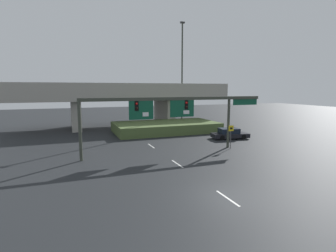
# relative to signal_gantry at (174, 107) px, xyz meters

# --- Properties ---
(ground_plane) EXTENTS (160.00, 160.00, 0.00)m
(ground_plane) POSITION_rel_signal_gantry_xyz_m (-1.27, -11.12, -4.60)
(ground_plane) COLOR black
(lane_markings) EXTENTS (0.14, 32.89, 0.01)m
(lane_markings) POSITION_rel_signal_gantry_xyz_m (-1.27, 3.69, -4.60)
(lane_markings) COLOR silver
(lane_markings) RESTS_ON ground
(signal_gantry) EXTENTS (19.19, 0.44, 5.59)m
(signal_gantry) POSITION_rel_signal_gantry_xyz_m (0.00, 0.00, 0.00)
(signal_gantry) COLOR #383D33
(signal_gantry) RESTS_ON ground
(speed_limit_sign) EXTENTS (0.60, 0.11, 2.57)m
(speed_limit_sign) POSITION_rel_signal_gantry_xyz_m (6.31, -0.64, -2.93)
(speed_limit_sign) COLOR #4C4C4C
(speed_limit_sign) RESTS_ON ground
(highway_light_pole_near) EXTENTS (0.70, 0.36, 16.94)m
(highway_light_pole_near) POSITION_rel_signal_gantry_xyz_m (7.81, 15.78, 4.25)
(highway_light_pole_near) COLOR #383D33
(highway_light_pole_near) RESTS_ON ground
(overpass_bridge) EXTENTS (35.30, 9.31, 7.25)m
(overpass_bridge) POSITION_rel_signal_gantry_xyz_m (-1.27, 19.96, 0.44)
(overpass_bridge) COLOR #A39E93
(overpass_bridge) RESTS_ON ground
(grass_embankment) EXTENTS (15.07, 8.12, 1.41)m
(grass_embankment) POSITION_rel_signal_gantry_xyz_m (3.69, 12.36, -3.90)
(grass_embankment) COLOR #4C6033
(grass_embankment) RESTS_ON ground
(parked_sedan_near_right) EXTENTS (4.94, 2.64, 1.35)m
(parked_sedan_near_right) POSITION_rel_signal_gantry_xyz_m (9.52, 4.28, -3.97)
(parked_sedan_near_right) COLOR black
(parked_sedan_near_right) RESTS_ON ground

